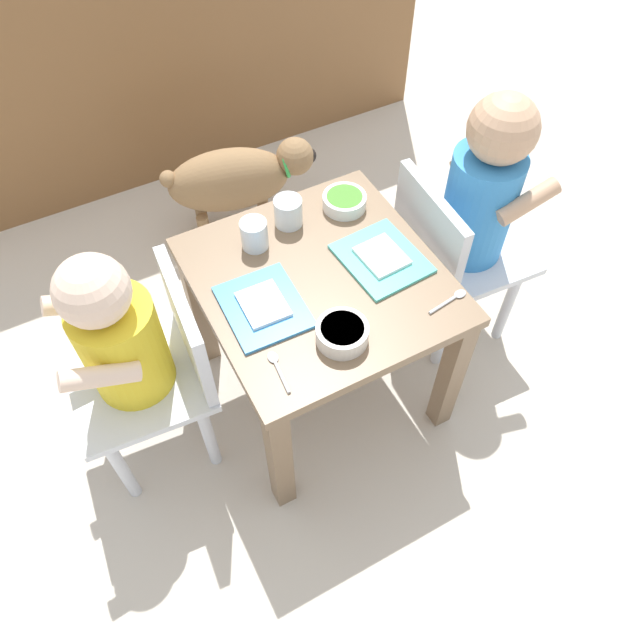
# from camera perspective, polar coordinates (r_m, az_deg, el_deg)

# --- Properties ---
(ground_plane) EXTENTS (7.00, 7.00, 0.00)m
(ground_plane) POSITION_cam_1_polar(r_m,az_deg,el_deg) (1.65, 0.00, -5.86)
(ground_plane) COLOR beige
(kitchen_cabinet_back) EXTENTS (1.81, 0.38, 0.86)m
(kitchen_cabinet_back) POSITION_cam_1_polar(r_m,az_deg,el_deg) (2.21, -16.11, 24.59)
(kitchen_cabinet_back) COLOR brown
(kitchen_cabinet_back) RESTS_ON ground
(dining_table) EXTENTS (0.50, 0.52, 0.43)m
(dining_table) POSITION_cam_1_polar(r_m,az_deg,el_deg) (1.37, 0.00, 1.72)
(dining_table) COLOR #7A6047
(dining_table) RESTS_ON ground
(seated_child_left) EXTENTS (0.30, 0.30, 0.66)m
(seated_child_left) POSITION_cam_1_polar(r_m,az_deg,el_deg) (1.27, -17.29, -2.13)
(seated_child_left) COLOR silver
(seated_child_left) RESTS_ON ground
(seated_child_right) EXTENTS (0.30, 0.30, 0.72)m
(seated_child_right) POSITION_cam_1_polar(r_m,az_deg,el_deg) (1.48, 14.25, 10.45)
(seated_child_right) COLOR silver
(seated_child_right) RESTS_ON ground
(dog) EXTENTS (0.45, 0.24, 0.32)m
(dog) POSITION_cam_1_polar(r_m,az_deg,el_deg) (1.88, -7.73, 12.76)
(dog) COLOR olive
(dog) RESTS_ON ground
(food_tray_left) EXTENTS (0.16, 0.19, 0.02)m
(food_tray_left) POSITION_cam_1_polar(r_m,az_deg,el_deg) (1.25, -5.25, 1.29)
(food_tray_left) COLOR #388CD8
(food_tray_left) RESTS_ON dining_table
(food_tray_right) EXTENTS (0.17, 0.19, 0.02)m
(food_tray_right) POSITION_cam_1_polar(r_m,az_deg,el_deg) (1.34, 5.71, 5.74)
(food_tray_right) COLOR #4CC6BC
(food_tray_right) RESTS_ON dining_table
(water_cup_left) EXTENTS (0.06, 0.06, 0.07)m
(water_cup_left) POSITION_cam_1_polar(r_m,az_deg,el_deg) (1.35, -6.08, 7.74)
(water_cup_left) COLOR white
(water_cup_left) RESTS_ON dining_table
(water_cup_right) EXTENTS (0.06, 0.06, 0.07)m
(water_cup_right) POSITION_cam_1_polar(r_m,az_deg,el_deg) (1.40, -2.95, 9.82)
(water_cup_right) COLOR white
(water_cup_right) RESTS_ON dining_table
(veggie_bowl_near) EXTENTS (0.10, 0.10, 0.04)m
(veggie_bowl_near) POSITION_cam_1_polar(r_m,az_deg,el_deg) (1.19, 2.06, -1.21)
(veggie_bowl_near) COLOR silver
(veggie_bowl_near) RESTS_ON dining_table
(veggie_bowl_far) EXTENTS (0.10, 0.10, 0.03)m
(veggie_bowl_far) POSITION_cam_1_polar(r_m,az_deg,el_deg) (1.44, 2.27, 10.94)
(veggie_bowl_far) COLOR white
(veggie_bowl_far) RESTS_ON dining_table
(spoon_by_left_tray) EXTENTS (0.02, 0.10, 0.01)m
(spoon_by_left_tray) POSITION_cam_1_polar(r_m,az_deg,el_deg) (1.17, -3.95, -4.38)
(spoon_by_left_tray) COLOR silver
(spoon_by_left_tray) RESTS_ON dining_table
(spoon_by_right_tray) EXTENTS (0.10, 0.03, 0.01)m
(spoon_by_right_tray) POSITION_cam_1_polar(r_m,az_deg,el_deg) (1.29, 12.04, 1.88)
(spoon_by_right_tray) COLOR silver
(spoon_by_right_tray) RESTS_ON dining_table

